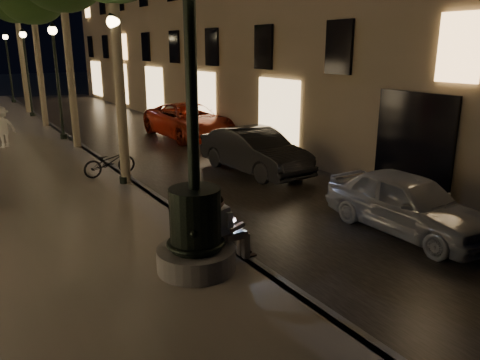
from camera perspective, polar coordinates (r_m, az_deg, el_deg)
ground at (r=20.73m, az=-19.24°, el=3.88°), size 120.00×120.00×0.00m
cobble_lane at (r=21.56m, az=-11.47°, el=4.92°), size 6.00×45.00×0.02m
curb_strip at (r=20.71m, az=-19.27°, el=4.15°), size 0.25×45.00×0.20m
fountain_lamppost at (r=8.14m, az=-5.49°, el=-4.33°), size 1.40×1.40×5.21m
seated_man_laptop at (r=8.52m, az=-1.74°, el=-5.59°), size 0.93×0.32×1.30m
tree_far at (r=31.23m, az=-25.73°, el=18.91°), size 3.00×3.00×7.50m
lamp_curb_a at (r=13.51m, az=-14.74°, el=12.11°), size 0.36×0.36×4.81m
lamp_curb_b at (r=21.26m, az=-21.49°, el=12.78°), size 0.36×0.36×4.81m
lamp_curb_c at (r=29.15m, az=-24.63°, el=13.02°), size 0.36×0.36×4.81m
lamp_curb_d at (r=37.09m, az=-26.43°, el=13.15°), size 0.36×0.36×4.81m
car_front at (r=11.03m, az=19.79°, el=-2.68°), size 1.62×3.98×1.35m
car_second at (r=15.39m, az=1.79°, el=3.58°), size 1.84×4.49×1.45m
car_third at (r=21.57m, az=-6.24°, el=7.19°), size 2.60×5.54×1.53m
pedestrian_white at (r=20.49m, az=-26.99°, el=5.76°), size 1.18×0.91×1.61m
bicycle at (r=14.84m, az=-15.63°, el=2.15°), size 1.68×0.73×0.86m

